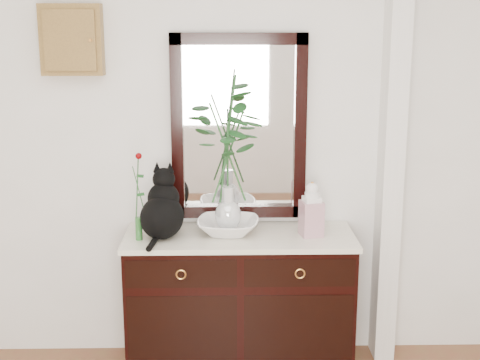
{
  "coord_description": "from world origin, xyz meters",
  "views": [
    {
      "loc": [
        0.03,
        -1.95,
        2.06
      ],
      "look_at": [
        0.1,
        1.63,
        1.2
      ],
      "focal_mm": 50.0,
      "sensor_mm": 36.0,
      "label": 1
    }
  ],
  "objects_px": {
    "cat": "(162,203)",
    "lotus_bowl": "(228,226)",
    "ginger_jar": "(312,208)",
    "sideboard": "(240,295)"
  },
  "relations": [
    {
      "from": "cat",
      "to": "lotus_bowl",
      "type": "relative_size",
      "value": 1.12
    },
    {
      "from": "ginger_jar",
      "to": "sideboard",
      "type": "bearing_deg",
      "value": 177.45
    },
    {
      "from": "ginger_jar",
      "to": "cat",
      "type": "bearing_deg",
      "value": -179.03
    },
    {
      "from": "cat",
      "to": "ginger_jar",
      "type": "xyz_separation_m",
      "value": [
        0.85,
        0.01,
        -0.04
      ]
    },
    {
      "from": "lotus_bowl",
      "to": "ginger_jar",
      "type": "distance_m",
      "value": 0.49
    },
    {
      "from": "lotus_bowl",
      "to": "sideboard",
      "type": "bearing_deg",
      "value": -18.84
    },
    {
      "from": "cat",
      "to": "lotus_bowl",
      "type": "xyz_separation_m",
      "value": [
        0.38,
        0.06,
        -0.16
      ]
    },
    {
      "from": "sideboard",
      "to": "lotus_bowl",
      "type": "bearing_deg",
      "value": 161.16
    },
    {
      "from": "sideboard",
      "to": "ginger_jar",
      "type": "height_order",
      "value": "ginger_jar"
    },
    {
      "from": "cat",
      "to": "sideboard",
      "type": "bearing_deg",
      "value": 10.86
    }
  ]
}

